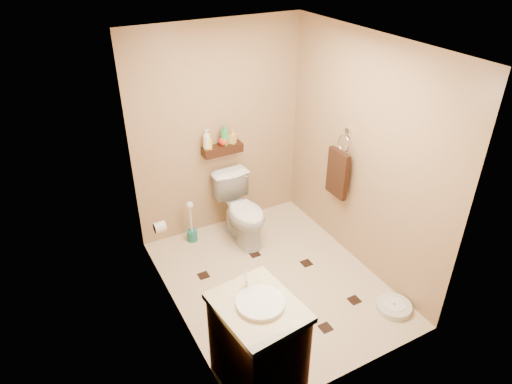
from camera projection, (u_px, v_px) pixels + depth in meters
ground at (273, 282)px, 4.72m from camera, size 2.50×2.50×0.00m
wall_back at (219, 132)px, 5.05m from camera, size 2.00×0.04×2.40m
wall_front at (367, 259)px, 3.16m from camera, size 2.00×0.04×2.40m
wall_left at (170, 209)px, 3.70m from camera, size 0.04×2.50×2.40m
wall_right at (363, 157)px, 4.51m from camera, size 0.04×2.50×2.40m
ceiling at (280, 44)px, 3.49m from camera, size 2.00×2.50×0.02m
wall_shelf at (222, 149)px, 5.08m from camera, size 0.46×0.14×0.10m
floor_accents at (280, 286)px, 4.66m from camera, size 1.28×1.37×0.01m
toilet at (243, 210)px, 5.18m from camera, size 0.44×0.76×0.76m
vanity at (258, 343)px, 3.50m from camera, size 0.63×0.73×0.96m
bathroom_scale at (394, 307)px, 4.37m from camera, size 0.43×0.43×0.07m
toilet_brush at (191, 227)px, 5.24m from camera, size 0.12×0.12×0.53m
towel_ring at (338, 171)px, 4.80m from camera, size 0.12×0.30×0.76m
toilet_paper at (160, 227)px, 4.52m from camera, size 0.12×0.11×0.12m
bottle_a at (207, 139)px, 4.92m from camera, size 0.09×0.09×0.23m
bottle_b at (208, 141)px, 4.94m from camera, size 0.09×0.09×0.17m
bottle_c at (223, 139)px, 5.03m from camera, size 0.13×0.13×0.14m
bottle_d at (224, 135)px, 5.01m from camera, size 0.13×0.13×0.24m
bottle_e at (233, 136)px, 5.07m from camera, size 0.10×0.10×0.16m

